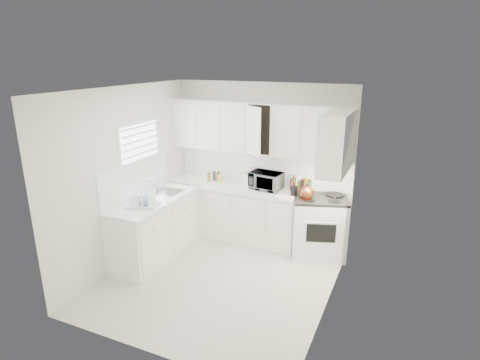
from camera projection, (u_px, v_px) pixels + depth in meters
The scene contains 34 objects.
floor at pixel (220, 278), 5.58m from camera, with size 3.20×3.20×0.00m, color silver.
ceiling at pixel (216, 89), 4.80m from camera, with size 3.20×3.20×0.00m, color white.
wall_back at pixel (262, 162), 6.58m from camera, with size 3.00×3.00×0.00m, color white.
wall_front at pixel (142, 241), 3.79m from camera, with size 3.00×3.00×0.00m, color white.
wall_left at pixel (126, 177), 5.77m from camera, with size 3.20×3.20×0.00m, color white.
wall_right at pixel (333, 208), 4.61m from camera, with size 3.20×3.20×0.00m, color white.
window_blinds at pixel (141, 155), 5.99m from camera, with size 0.06×0.96×1.06m, color white, non-canonical shape.
lower_cabinets_back at pixel (233, 212), 6.73m from camera, with size 2.22×0.60×0.90m, color white, non-canonical shape.
lower_cabinets_left at pixel (155, 229), 6.08m from camera, with size 0.60×1.60×0.90m, color white, non-canonical shape.
countertop_back at pixel (233, 186), 6.58m from camera, with size 2.24×0.64×0.05m, color white.
countertop_left at pixel (154, 200), 5.93m from camera, with size 0.64×1.62×0.05m, color white.
backsplash_back at pixel (262, 167), 6.60m from camera, with size 2.98×0.02×0.55m, color white.
backsplash_left at pixel (136, 179), 5.96m from camera, with size 0.02×1.60×0.55m, color white.
upper_cabinets_back at pixel (259, 153), 6.38m from camera, with size 3.00×0.33×0.80m, color white, non-canonical shape.
upper_cabinets_right at pixel (334, 172), 5.32m from camera, with size 0.33×0.90×0.80m, color white, non-canonical shape.
sink at pixel (167, 184), 6.20m from camera, with size 0.42×0.38×0.30m, color gray, non-canonical shape.
stove at pixel (319, 218), 6.09m from camera, with size 0.79×0.65×1.22m, color white, non-canonical shape.
tea_kettle at pixel (307, 192), 5.88m from camera, with size 0.27×0.23×0.25m, color #943A28, non-canonical shape.
frying_pan at pixel (335, 195), 6.05m from camera, with size 0.27×0.46×0.04m, color black, non-canonical shape.
microwave at pixel (266, 179), 6.31m from camera, with size 0.49×0.27×0.33m, color gray.
rice_cooker at pixel (252, 179), 6.44m from camera, with size 0.26×0.26×0.26m, color white, non-canonical shape.
paper_towel at pixel (251, 175), 6.64m from camera, with size 0.12×0.12×0.27m, color white.
utensil_crock at pixel (294, 185), 6.02m from camera, with size 0.11×0.11×0.34m, color black, non-canonical shape.
dish_rack at pixel (142, 198), 5.61m from camera, with size 0.43×0.32×0.23m, color white, non-canonical shape.
spice_left_0 at pixel (212, 176), 6.84m from camera, with size 0.06×0.06×0.13m, color olive.
spice_left_1 at pixel (213, 177), 6.73m from camera, with size 0.06×0.06×0.13m, color #257136.
spice_left_2 at pixel (220, 177), 6.78m from camera, with size 0.06×0.06×0.13m, color #AB1647.
spice_left_3 at pixel (221, 179), 6.67m from camera, with size 0.06×0.06×0.13m, color yellow.
sauce_right_0 at pixel (293, 184), 6.31m from camera, with size 0.06×0.06×0.19m, color #AB1647.
sauce_right_1 at pixel (295, 185), 6.24m from camera, with size 0.06×0.06×0.19m, color yellow.
sauce_right_2 at pixel (299, 185), 6.27m from camera, with size 0.06×0.06×0.19m, color #553D18.
sauce_right_3 at pixel (302, 186), 6.19m from camera, with size 0.06×0.06×0.19m, color black.
sauce_right_4 at pixel (306, 185), 6.23m from camera, with size 0.06×0.06×0.19m, color olive.
sauce_right_5 at pixel (309, 187), 6.15m from camera, with size 0.06×0.06×0.19m, color #257136.
Camera 1 is at (2.25, -4.37, 2.99)m, focal length 29.73 mm.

